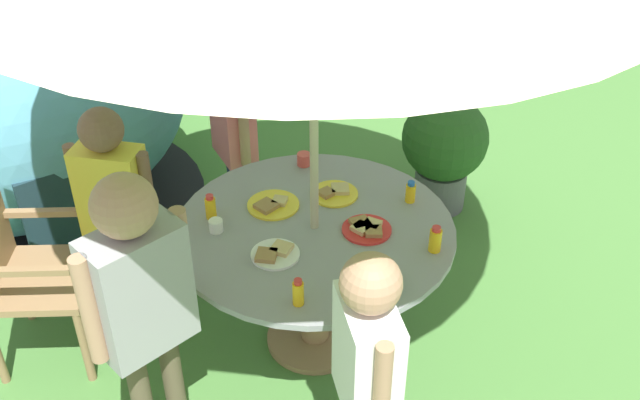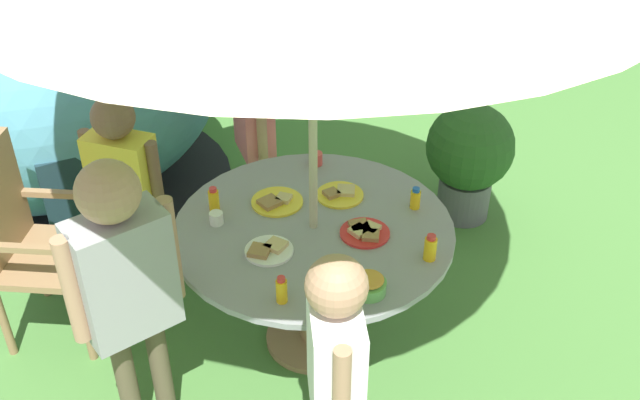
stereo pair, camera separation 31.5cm
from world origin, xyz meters
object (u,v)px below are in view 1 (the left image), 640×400
(snack_bowl, at_px, (382,280))
(cup_near, at_px, (304,159))
(potted_plant, at_px, (444,146))
(plate_near_left, at_px, (367,228))
(child_in_pink_shirt, at_px, (233,122))
(juice_bottle_mid_right, at_px, (411,192))
(plate_center_back, at_px, (335,193))
(juice_bottle_far_right, at_px, (435,240))
(child_in_grey_shirt, at_px, (139,290))
(cup_far, at_px, (216,226))
(child_in_white_shirt, at_px, (367,357))
(child_in_yellow_shirt, at_px, (113,192))
(dome_tent, at_px, (16,109))
(plate_near_right, at_px, (275,253))
(juice_bottle_mid_left, at_px, (298,293))
(garden_table, at_px, (315,254))
(juice_bottle_center_front, at_px, (211,207))
(plate_far_left, at_px, (273,205))
(wooden_chair, at_px, (16,260))

(snack_bowl, relative_size, cup_near, 2.05)
(potted_plant, relative_size, plate_near_left, 3.34)
(child_in_pink_shirt, xyz_separation_m, juice_bottle_mid_right, (0.38, -1.04, 0.01))
(child_in_pink_shirt, height_order, plate_center_back, child_in_pink_shirt)
(cup_near, bearing_deg, juice_bottle_far_right, -82.05)
(potted_plant, height_order, plate_center_back, potted_plant)
(child_in_grey_shirt, relative_size, cup_far, 21.97)
(snack_bowl, bearing_deg, child_in_pink_shirt, 87.24)
(plate_near_left, bearing_deg, child_in_white_shirt, -124.55)
(child_in_yellow_shirt, distance_m, cup_near, 0.91)
(juice_bottle_mid_right, distance_m, cup_far, 0.88)
(juice_bottle_far_right, bearing_deg, child_in_yellow_shirt, 134.53)
(dome_tent, relative_size, potted_plant, 3.05)
(child_in_pink_shirt, xyz_separation_m, snack_bowl, (-0.07, -1.46, 0.00))
(cup_far, bearing_deg, plate_near_right, -64.66)
(plate_center_back, relative_size, juice_bottle_mid_left, 1.84)
(child_in_yellow_shirt, relative_size, juice_bottle_mid_right, 11.08)
(garden_table, relative_size, juice_bottle_center_front, 10.42)
(garden_table, distance_m, child_in_yellow_shirt, 0.95)
(child_in_yellow_shirt, distance_m, juice_bottle_far_right, 1.45)
(child_in_grey_shirt, xyz_separation_m, plate_near_left, (1.01, 0.04, -0.15))
(potted_plant, distance_m, plate_center_back, 1.15)
(plate_center_back, bearing_deg, cup_far, 176.85)
(child_in_yellow_shirt, bearing_deg, plate_near_left, 0.81)
(child_in_white_shirt, bearing_deg, plate_center_back, -7.50)
(plate_near_right, bearing_deg, juice_bottle_center_front, 105.95)
(garden_table, bearing_deg, snack_bowl, -87.76)
(juice_bottle_mid_left, height_order, cup_far, juice_bottle_mid_left)
(plate_far_left, relative_size, juice_bottle_mid_left, 2.00)
(potted_plant, height_order, plate_far_left, potted_plant)
(juice_bottle_mid_right, height_order, cup_far, juice_bottle_mid_right)
(child_in_grey_shirt, xyz_separation_m, juice_bottle_far_right, (1.17, -0.21, -0.11))
(dome_tent, relative_size, juice_bottle_center_front, 18.62)
(wooden_chair, height_order, juice_bottle_center_front, wooden_chair)
(child_in_grey_shirt, height_order, child_in_white_shirt, child_in_grey_shirt)
(cup_near, bearing_deg, potted_plant, 6.98)
(dome_tent, distance_m, snack_bowl, 2.50)
(child_in_white_shirt, relative_size, plate_near_left, 5.52)
(snack_bowl, relative_size, plate_far_left, 0.58)
(child_in_grey_shirt, bearing_deg, potted_plant, 7.91)
(plate_near_right, xyz_separation_m, juice_bottle_mid_left, (-0.06, -0.30, 0.04))
(snack_bowl, distance_m, juice_bottle_mid_left, 0.34)
(plate_near_right, height_order, plate_center_back, same)
(snack_bowl, bearing_deg, cup_near, 77.96)
(wooden_chair, distance_m, potted_plant, 2.38)
(child_in_yellow_shirt, bearing_deg, cup_near, 32.24)
(child_in_yellow_shirt, xyz_separation_m, juice_bottle_far_right, (1.02, -1.03, -0.00))
(snack_bowl, bearing_deg, cup_far, 120.42)
(juice_bottle_far_right, relative_size, juice_bottle_center_front, 1.01)
(plate_far_left, height_order, juice_bottle_far_right, juice_bottle_far_right)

